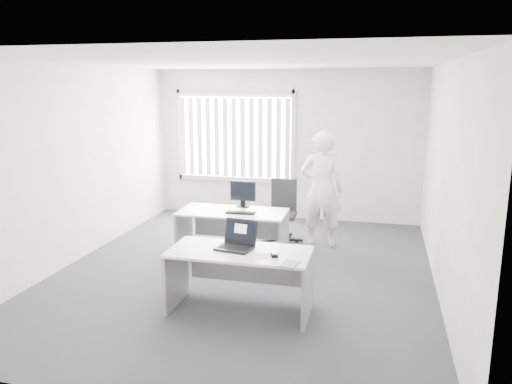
% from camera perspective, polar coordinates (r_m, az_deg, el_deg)
% --- Properties ---
extents(ground, '(6.00, 6.00, 0.00)m').
position_cam_1_polar(ground, '(6.93, -1.38, -9.15)').
color(ground, '#44444A').
rests_on(ground, ground).
extents(wall_back, '(5.00, 0.02, 2.80)m').
position_cam_1_polar(wall_back, '(9.44, 3.49, 5.38)').
color(wall_back, white).
rests_on(wall_back, ground).
extents(wall_front, '(5.00, 0.02, 2.80)m').
position_cam_1_polar(wall_front, '(3.82, -13.72, -5.28)').
color(wall_front, white).
rests_on(wall_front, ground).
extents(wall_left, '(0.02, 6.00, 2.80)m').
position_cam_1_polar(wall_left, '(7.61, -19.92, 2.99)').
color(wall_left, white).
rests_on(wall_left, ground).
extents(wall_right, '(0.02, 6.00, 2.80)m').
position_cam_1_polar(wall_right, '(6.36, 20.82, 1.22)').
color(wall_right, white).
rests_on(wall_right, ground).
extents(ceiling, '(5.00, 6.00, 0.02)m').
position_cam_1_polar(ceiling, '(6.45, -1.52, 14.67)').
color(ceiling, silver).
rests_on(ceiling, wall_back).
extents(window, '(2.32, 0.06, 1.76)m').
position_cam_1_polar(window, '(9.62, -2.44, 6.42)').
color(window, '#B4B3AF').
rests_on(window, wall_back).
extents(blinds, '(2.20, 0.10, 1.50)m').
position_cam_1_polar(blinds, '(9.57, -2.54, 6.20)').
color(blinds, white).
rests_on(blinds, wall_back).
extents(desk_near, '(1.58, 0.75, 0.72)m').
position_cam_1_polar(desk_near, '(5.64, -1.89, -8.64)').
color(desk_near, silver).
rests_on(desk_near, ground).
extents(desk_far, '(1.58, 0.77, 0.72)m').
position_cam_1_polar(desk_far, '(7.33, -2.68, -3.70)').
color(desk_far, silver).
rests_on(desk_far, ground).
extents(office_chair, '(0.59, 0.59, 1.01)m').
position_cam_1_polar(office_chair, '(8.19, 3.02, -3.45)').
color(office_chair, black).
rests_on(office_chair, ground).
extents(person, '(0.71, 0.51, 1.84)m').
position_cam_1_polar(person, '(7.84, 7.52, 0.30)').
color(person, silver).
rests_on(person, ground).
extents(laptop, '(0.45, 0.41, 0.31)m').
position_cam_1_polar(laptop, '(5.56, -2.52, -5.08)').
color(laptop, black).
rests_on(laptop, desk_near).
extents(paper_sheet, '(0.29, 0.21, 0.00)m').
position_cam_1_polar(paper_sheet, '(5.38, 1.11, -7.38)').
color(paper_sheet, silver).
rests_on(paper_sheet, desk_near).
extents(mouse, '(0.10, 0.13, 0.05)m').
position_cam_1_polar(mouse, '(5.38, 2.10, -7.12)').
color(mouse, '#A5A5A8').
rests_on(mouse, paper_sheet).
extents(booklet, '(0.20, 0.25, 0.01)m').
position_cam_1_polar(booklet, '(5.17, 3.90, -8.20)').
color(booklet, silver).
rests_on(booklet, desk_near).
extents(keyboard, '(0.42, 0.14, 0.02)m').
position_cam_1_polar(keyboard, '(7.13, -1.80, -2.40)').
color(keyboard, black).
rests_on(keyboard, desk_far).
extents(monitor, '(0.40, 0.13, 0.39)m').
position_cam_1_polar(monitor, '(7.47, -1.51, -0.25)').
color(monitor, black).
rests_on(monitor, desk_far).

